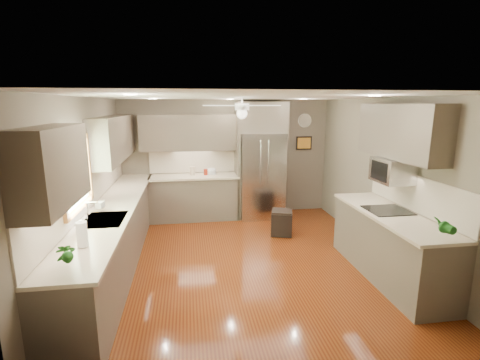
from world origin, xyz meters
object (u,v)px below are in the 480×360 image
object	(u,v)px
bowl	(211,173)
microwave	(393,171)
potted_plant_left	(64,254)
stool	(282,222)
canister_d	(206,172)
canister_c	(193,171)
refrigerator	(261,162)
potted_plant_right	(443,226)
paper_towel	(82,234)
soap_bottle	(101,204)

from	to	relation	value
bowl	microwave	bearing A→B (deg)	-49.47
potted_plant_left	stool	distance (m)	4.14
canister_d	potted_plant_left	distance (m)	4.41
canister_d	microwave	world-z (taller)	microwave
canister_d	canister_c	bearing A→B (deg)	179.21
canister_d	stool	xyz separation A→B (m)	(1.33, -1.24, -0.76)
refrigerator	stool	bearing A→B (deg)	-82.11
potted_plant_right	stool	distance (m)	3.07
canister_d	refrigerator	world-z (taller)	refrigerator
bowl	paper_towel	world-z (taller)	paper_towel
canister_c	bowl	size ratio (longest dim) A/B	0.82
soap_bottle	stool	distance (m)	3.22
soap_bottle	bowl	bearing A→B (deg)	54.07
soap_bottle	stool	xyz separation A→B (m)	(2.92, 1.10, -0.80)
bowl	soap_bottle	bearing A→B (deg)	-125.93
refrigerator	microwave	world-z (taller)	refrigerator
soap_bottle	microwave	size ratio (longest dim) A/B	0.35
refrigerator	paper_towel	world-z (taller)	refrigerator
canister_c	refrigerator	bearing A→B (deg)	-2.75
potted_plant_left	microwave	size ratio (longest dim) A/B	0.58
potted_plant_right	paper_towel	bearing A→B (deg)	174.54
potted_plant_left	bowl	world-z (taller)	potted_plant_left
canister_c	soap_bottle	distance (m)	2.68
potted_plant_left	potted_plant_right	bearing A→B (deg)	2.38
canister_d	microwave	size ratio (longest dim) A/B	0.24
canister_c	potted_plant_left	bearing A→B (deg)	-106.08
microwave	stool	bearing A→B (deg)	127.13
potted_plant_left	refrigerator	bearing A→B (deg)	57.08
microwave	paper_towel	size ratio (longest dim) A/B	1.95
soap_bottle	paper_towel	bearing A→B (deg)	-84.95
soap_bottle	potted_plant_left	bearing A→B (deg)	-86.48
microwave	stool	xyz separation A→B (m)	(-1.16, 1.54, -1.24)
canister_d	stool	size ratio (longest dim) A/B	0.28
canister_c	potted_plant_right	distance (m)	4.80
canister_c	canister_d	world-z (taller)	canister_c
soap_bottle	refrigerator	distance (m)	3.57
soap_bottle	stool	bearing A→B (deg)	20.58
canister_d	potted_plant_right	bearing A→B (deg)	-59.20
bowl	microwave	xyz separation A→B (m)	(2.38, -2.79, 0.51)
refrigerator	paper_towel	bearing A→B (deg)	-126.61
soap_bottle	microwave	world-z (taller)	microwave
soap_bottle	refrigerator	size ratio (longest dim) A/B	0.08
potted_plant_right	paper_towel	size ratio (longest dim) A/B	1.09
stool	paper_towel	world-z (taller)	paper_towel
canister_d	refrigerator	xyz separation A→B (m)	(1.17, -0.07, 0.19)
refrigerator	potted_plant_left	bearing A→B (deg)	-122.92
refrigerator	soap_bottle	bearing A→B (deg)	-140.57
potted_plant_left	microwave	bearing A→B (deg)	19.13
soap_bottle	paper_towel	size ratio (longest dim) A/B	0.67
soap_bottle	paper_towel	distance (m)	1.30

